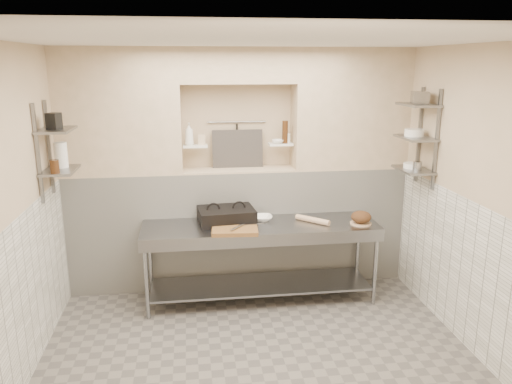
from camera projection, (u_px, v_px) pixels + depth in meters
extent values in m
cube|color=#68625C|center=(259.00, 364.00, 4.57)|extent=(4.00, 3.90, 0.10)
cube|color=silver|center=(260.00, 33.00, 3.84)|extent=(4.00, 3.90, 0.10)
cube|color=#CBAE8F|center=(3.00, 223.00, 3.94)|extent=(0.10, 3.90, 2.80)
cube|color=#CBAE8F|center=(486.00, 204.00, 4.47)|extent=(0.10, 3.90, 2.80)
cube|color=#CBAE8F|center=(237.00, 166.00, 6.12)|extent=(4.00, 0.10, 2.80)
cube|color=#CBAE8F|center=(322.00, 340.00, 2.29)|extent=(4.00, 0.10, 2.80)
cube|color=white|center=(239.00, 227.00, 6.06)|extent=(4.00, 0.40, 1.40)
cube|color=#CBAE8F|center=(239.00, 169.00, 5.88)|extent=(1.30, 0.40, 0.02)
cube|color=#CBAE8F|center=(119.00, 112.00, 5.53)|extent=(1.35, 0.40, 1.40)
cube|color=#CBAE8F|center=(350.00, 109.00, 5.88)|extent=(1.35, 0.40, 1.40)
cube|color=#CBAE8F|center=(238.00, 65.00, 5.58)|extent=(1.30, 0.40, 0.40)
cube|color=white|center=(21.00, 304.00, 4.12)|extent=(0.02, 3.90, 1.40)
cube|color=white|center=(471.00, 277.00, 4.64)|extent=(0.02, 3.90, 1.40)
cube|color=white|center=(195.00, 146.00, 5.74)|extent=(0.28, 0.16, 0.02)
cube|color=white|center=(281.00, 144.00, 5.87)|extent=(0.28, 0.16, 0.02)
cylinder|color=gray|center=(237.00, 122.00, 5.91)|extent=(0.70, 0.02, 0.02)
cylinder|color=black|center=(237.00, 136.00, 5.93)|extent=(0.02, 0.02, 0.30)
cube|color=#383330|center=(238.00, 149.00, 5.92)|extent=(0.60, 0.08, 0.45)
cube|color=slate|center=(49.00, 147.00, 5.04)|extent=(0.03, 0.03, 0.95)
cube|color=slate|center=(38.00, 154.00, 4.66)|extent=(0.03, 0.03, 0.95)
cube|color=slate|center=(60.00, 170.00, 4.92)|extent=(0.30, 0.50, 0.02)
cube|color=slate|center=(56.00, 130.00, 4.82)|extent=(0.30, 0.50, 0.03)
cube|color=slate|center=(419.00, 135.00, 5.55)|extent=(0.03, 0.03, 1.05)
cube|color=slate|center=(437.00, 140.00, 5.16)|extent=(0.03, 0.03, 1.05)
cube|color=slate|center=(413.00, 170.00, 5.43)|extent=(0.30, 0.50, 0.02)
cube|color=slate|center=(416.00, 138.00, 5.34)|extent=(0.30, 0.50, 0.02)
cube|color=slate|center=(418.00, 105.00, 5.25)|extent=(0.30, 0.50, 0.03)
cube|color=gray|center=(261.00, 226.00, 5.51)|extent=(2.60, 0.70, 0.04)
cube|color=gray|center=(260.00, 284.00, 5.68)|extent=(2.45, 0.60, 0.03)
cube|color=gray|center=(265.00, 241.00, 5.21)|extent=(2.60, 0.02, 0.12)
cylinder|color=gray|center=(147.00, 281.00, 5.18)|extent=(0.04, 0.04, 0.86)
cylinder|color=gray|center=(150.00, 260.00, 5.74)|extent=(0.04, 0.04, 0.86)
cylinder|color=gray|center=(375.00, 268.00, 5.51)|extent=(0.04, 0.04, 0.86)
cylinder|color=gray|center=(358.00, 249.00, 6.06)|extent=(0.04, 0.04, 0.86)
cube|color=black|center=(226.00, 218.00, 5.54)|extent=(0.65, 0.50, 0.11)
cube|color=black|center=(226.00, 211.00, 5.52)|extent=(0.65, 0.50, 0.06)
cube|color=#905E32|center=(235.00, 230.00, 5.25)|extent=(0.51, 0.37, 0.04)
cube|color=gray|center=(253.00, 224.00, 5.36)|extent=(0.28, 0.05, 0.01)
cylinder|color=gray|center=(237.00, 227.00, 5.23)|extent=(0.17, 0.21, 0.02)
imported|color=white|center=(262.00, 218.00, 5.63)|extent=(0.23, 0.23, 0.06)
cylinder|color=#D2B082|center=(313.00, 220.00, 5.56)|extent=(0.34, 0.33, 0.06)
cylinder|color=#D2B082|center=(361.00, 223.00, 5.52)|extent=(0.24, 0.24, 0.01)
ellipsoid|color=#4C2D19|center=(361.00, 217.00, 5.50)|extent=(0.22, 0.22, 0.13)
imported|color=white|center=(189.00, 134.00, 5.67)|extent=(0.11, 0.11, 0.26)
cube|color=#CBAE8F|center=(202.00, 139.00, 5.74)|extent=(0.08, 0.08, 0.12)
imported|color=white|center=(278.00, 142.00, 5.84)|extent=(0.16, 0.16, 0.04)
cylinder|color=#381E0D|center=(285.00, 134.00, 5.85)|extent=(0.06, 0.06, 0.21)
cylinder|color=#381E0D|center=(285.00, 132.00, 5.82)|extent=(0.07, 0.07, 0.27)
cylinder|color=white|center=(288.00, 138.00, 5.88)|extent=(0.07, 0.07, 0.11)
cylinder|color=white|center=(61.00, 155.00, 4.97)|extent=(0.13, 0.13, 0.25)
cylinder|color=#381E0D|center=(55.00, 167.00, 4.72)|extent=(0.09, 0.09, 0.13)
cube|color=black|center=(54.00, 121.00, 4.75)|extent=(0.15, 0.15, 0.16)
cylinder|color=white|center=(412.00, 166.00, 5.45)|extent=(0.18, 0.18, 0.06)
cylinder|color=gray|center=(417.00, 166.00, 5.32)|extent=(0.10, 0.10, 0.10)
cylinder|color=white|center=(414.00, 133.00, 5.37)|extent=(0.21, 0.21, 0.08)
cube|color=gray|center=(420.00, 98.00, 5.21)|extent=(0.21, 0.24, 0.13)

